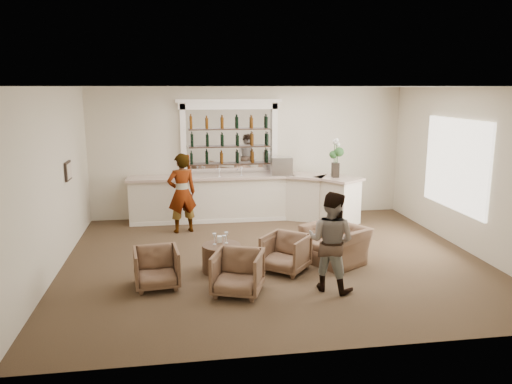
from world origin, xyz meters
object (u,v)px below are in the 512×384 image
armchair_center (238,273)px  cocktail_table (222,258)px  flower_vase (336,156)px  armchair_right (286,253)px  espresso_machine (281,166)px  sommelier (182,193)px  armchair_far (335,244)px  bar_counter (245,198)px  guest (331,241)px  armchair_left (157,268)px

armchair_center → cocktail_table: bearing=119.0°
cocktail_table → flower_vase: 4.44m
armchair_right → espresso_machine: (0.66, 3.61, 1.02)m
sommelier → armchair_far: size_ratio=1.69×
bar_counter → cocktail_table: 3.60m
armchair_far → guest: bearing=-53.1°
sommelier → armchair_far: (2.86, -2.51, -0.57)m
armchair_far → espresso_machine: espresso_machine is taller
cocktail_table → sommelier: (-0.67, 2.65, 0.67)m
bar_counter → armchair_center: bearing=-99.1°
bar_counter → armchair_center: size_ratio=7.31×
bar_counter → armchair_center: bar_counter is taller
sommelier → armchair_right: 3.41m
cocktail_table → armchair_far: (2.19, 0.14, 0.10)m
espresso_machine → flower_vase: size_ratio=0.55×
cocktail_table → armchair_right: bearing=-8.8°
armchair_right → armchair_far: (1.04, 0.32, 0.01)m
bar_counter → espresso_machine: (0.91, -0.04, 0.79)m
guest → armchair_left: bearing=28.0°
armchair_right → armchair_far: bearing=55.7°
armchair_right → flower_vase: 3.85m
guest → espresso_machine: bearing=-52.8°
sommelier → armchair_center: 3.84m
flower_vase → armchair_right: bearing=-121.4°
bar_counter → armchair_right: (0.26, -3.65, -0.23)m
cocktail_table → armchair_center: bearing=-80.7°
guest → armchair_left: (-2.84, 0.53, -0.49)m
armchair_far → cocktail_table: bearing=-118.1°
cocktail_table → guest: guest is taller
cocktail_table → espresso_machine: (1.81, 3.43, 1.12)m
armchair_far → flower_vase: (0.85, 2.77, 1.32)m
espresso_machine → flower_vase: 1.37m
guest → armchair_far: (0.49, 1.25, -0.47)m
armchair_right → flower_vase: flower_vase is taller
sommelier → espresso_machine: size_ratio=3.57×
armchair_left → armchair_center: 1.39m
guest → bar_counter: bearing=-41.5°
armchair_center → espresso_machine: (1.63, 4.49, 1.01)m
guest → espresso_machine: 4.57m
flower_vase → espresso_machine: bearing=156.8°
armchair_left → flower_vase: flower_vase is taller
bar_counter → sommelier: size_ratio=3.11×
sommelier → cocktail_table: bearing=89.6°
sommelier → bar_counter: bearing=-167.0°
sommelier → armchair_right: sommelier is taller
guest → flower_vase: size_ratio=1.76×
cocktail_table → guest: 2.11m
bar_counter → flower_vase: bearing=-14.7°
cocktail_table → armchair_far: size_ratio=0.65×
armchair_far → flower_vase: 3.18m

